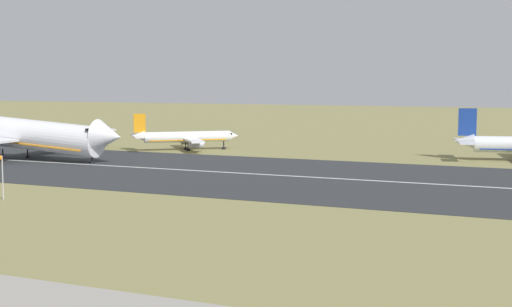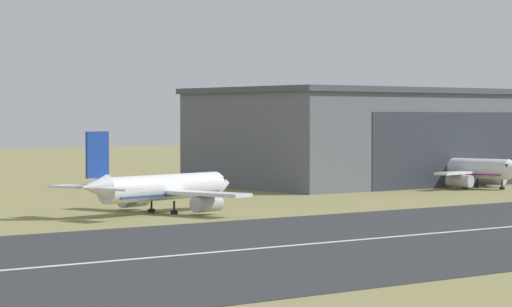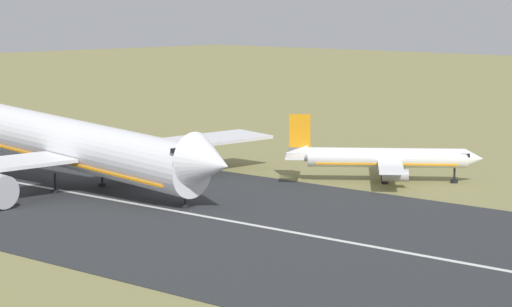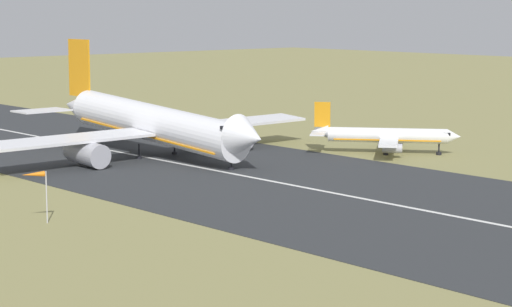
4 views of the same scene
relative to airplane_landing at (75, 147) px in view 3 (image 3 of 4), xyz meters
The scene contains 2 objects.
airplane_landing is the anchor object (origin of this frame).
airplane_parked_east 35.49m from the airplane_landing, 53.02° to the left, with size 21.14×19.56×7.87m.
Camera 3 is at (43.29, 16.91, 21.20)m, focal length 85.00 mm.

